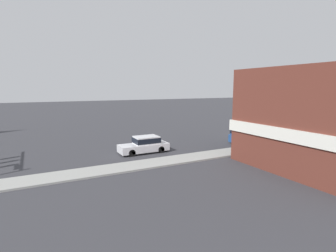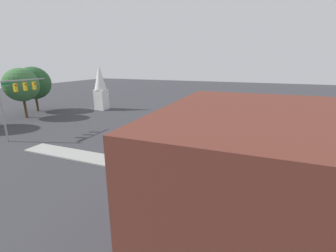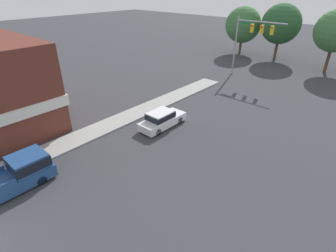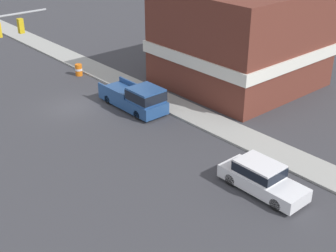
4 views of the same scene
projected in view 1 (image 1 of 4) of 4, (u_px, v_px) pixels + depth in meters
name	position (u px, v px, depth m)	size (l,w,h in m)	color
ground_plane	(251.00, 136.00, 34.34)	(200.00, 200.00, 0.00)	#38383D
sidewalk_curb	(289.00, 143.00, 29.33)	(2.40, 60.00, 0.14)	#9E9E99
near_signal_assembly	(251.00, 96.00, 38.59)	(6.30, 0.49, 7.01)	gray
car_lead	(145.00, 144.00, 25.35)	(1.81, 4.79, 1.60)	black
pickup_truck_parked	(250.00, 135.00, 29.73)	(2.08, 5.76, 1.97)	black
construction_barrel	(306.00, 133.00, 33.39)	(0.61, 0.61, 1.00)	orange
corner_brick_building	(332.00, 120.00, 20.41)	(11.19, 10.85, 7.76)	brown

